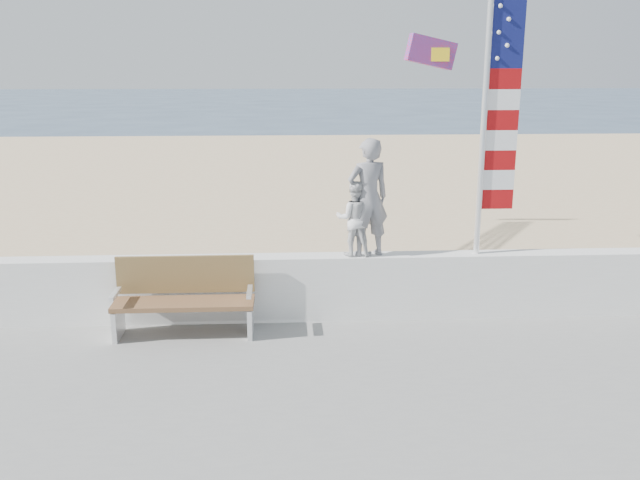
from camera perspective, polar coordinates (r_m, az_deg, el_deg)
The scene contains 8 objects.
ground at distance 7.74m, azimuth -0.78°, elevation -13.11°, with size 220.00×220.00×0.00m, color #324964.
sand at distance 16.25m, azimuth -2.08°, elevation 1.81°, with size 90.00×40.00×0.08m, color beige.
seawall at distance 9.34m, azimuth -1.29°, elevation -3.99°, with size 30.00×0.35×0.90m, color white.
adult at distance 9.09m, azimuth 4.07°, elevation 3.58°, with size 0.58×0.38×1.59m, color gray.
child at distance 9.13m, azimuth 2.90°, elevation 1.82°, with size 0.50×0.39×1.02m, color silver.
bench at distance 8.99m, azimuth -11.34°, elevation -4.64°, with size 1.80×0.57×1.00m.
flag at distance 9.30m, azimuth 14.44°, elevation 10.35°, with size 0.50×0.08×3.50m.
parafoil_kite at distance 12.89m, azimuth 9.43°, elevation 15.33°, with size 0.97×0.35×0.65m.
Camera 1 is at (-0.27, -6.86, 3.57)m, focal length 38.00 mm.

